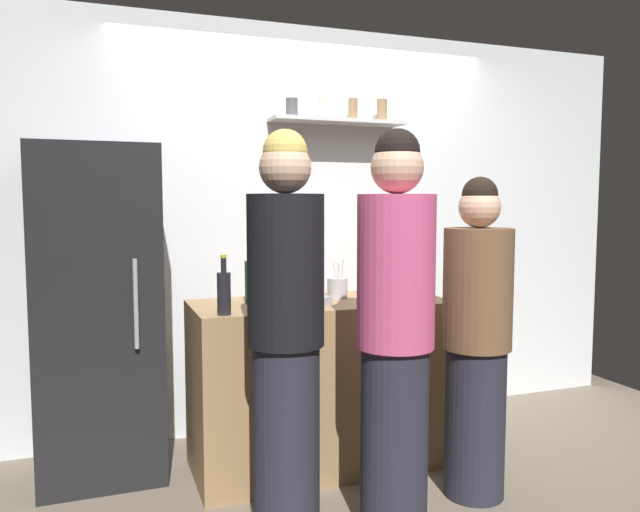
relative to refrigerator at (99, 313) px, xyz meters
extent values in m
plane|color=#726656|center=(1.33, -0.85, -0.89)|extent=(5.28, 5.28, 0.00)
cube|color=white|center=(1.33, 0.40, 0.41)|extent=(4.80, 0.10, 2.60)
cube|color=silver|center=(1.48, 0.24, 1.11)|extent=(0.88, 0.22, 0.02)
cylinder|color=#4C4C51|center=(1.17, 0.24, 1.18)|extent=(0.08, 0.08, 0.12)
cylinder|color=beige|center=(1.37, 0.24, 1.19)|extent=(0.06, 0.06, 0.14)
cylinder|color=olive|center=(1.58, 0.24, 1.19)|extent=(0.06, 0.06, 0.14)
cylinder|color=olive|center=(1.78, 0.24, 1.19)|extent=(0.07, 0.07, 0.14)
cube|color=black|center=(0.00, 0.00, 0.00)|extent=(0.63, 0.60, 1.77)
cylinder|color=#99999E|center=(0.17, -0.32, 0.09)|extent=(0.02, 0.02, 0.45)
cube|color=#9E7A51|center=(1.15, -0.31, -0.42)|extent=(1.40, 0.61, 0.93)
cube|color=gray|center=(0.98, -0.38, 0.07)|extent=(0.34, 0.24, 0.05)
cylinder|color=#B2B2B7|center=(1.28, -0.24, 0.10)|extent=(0.12, 0.12, 0.11)
cylinder|color=silver|center=(1.28, -0.26, 0.16)|extent=(0.01, 0.01, 0.17)
cylinder|color=silver|center=(1.31, -0.24, 0.17)|extent=(0.01, 0.03, 0.19)
cylinder|color=silver|center=(1.27, -0.26, 0.17)|extent=(0.03, 0.03, 0.18)
cylinder|color=silver|center=(1.29, -0.24, 0.16)|extent=(0.01, 0.02, 0.17)
cylinder|color=black|center=(0.57, -0.54, 0.15)|extent=(0.07, 0.07, 0.21)
cylinder|color=black|center=(0.57, -0.54, 0.29)|extent=(0.03, 0.03, 0.07)
cylinder|color=gold|center=(0.57, -0.54, 0.33)|extent=(0.03, 0.03, 0.02)
cylinder|color=#19471E|center=(0.78, -0.24, 0.16)|extent=(0.07, 0.07, 0.23)
cylinder|color=#19471E|center=(0.78, -0.24, 0.32)|extent=(0.03, 0.03, 0.09)
cylinder|color=black|center=(0.78, -0.24, 0.37)|extent=(0.03, 0.03, 0.02)
cylinder|color=silver|center=(1.73, -0.36, 0.15)|extent=(0.09, 0.09, 0.21)
cylinder|color=silver|center=(1.73, -0.36, 0.27)|extent=(0.05, 0.05, 0.03)
cylinder|color=yellow|center=(1.73, -0.36, 0.30)|extent=(0.06, 0.06, 0.02)
cylinder|color=#262633|center=(0.78, -0.89, -0.46)|extent=(0.30, 0.30, 0.84)
cylinder|color=black|center=(0.78, -0.89, 0.29)|extent=(0.34, 0.34, 0.67)
sphere|color=#D8AD8C|center=(0.78, -0.89, 0.74)|extent=(0.23, 0.23, 0.23)
sphere|color=#D8B759|center=(0.78, -0.89, 0.81)|extent=(0.19, 0.19, 0.19)
cylinder|color=#262633|center=(1.76, -0.91, -0.51)|extent=(0.30, 0.30, 0.75)
cylinder|color=brown|center=(1.76, -0.91, 0.17)|extent=(0.34, 0.34, 0.60)
sphere|color=#D8AD8C|center=(1.76, -0.91, 0.57)|extent=(0.20, 0.20, 0.20)
sphere|color=black|center=(1.76, -0.91, 0.63)|extent=(0.17, 0.17, 0.17)
cylinder|color=#262633|center=(1.22, -1.09, -0.46)|extent=(0.30, 0.30, 0.84)
cylinder|color=#D14C7F|center=(1.22, -1.09, 0.29)|extent=(0.34, 0.34, 0.67)
sphere|color=#D8AD8C|center=(1.22, -1.09, 0.74)|extent=(0.23, 0.23, 0.23)
sphere|color=black|center=(1.22, -1.09, 0.81)|extent=(0.19, 0.19, 0.19)
camera|label=1|loc=(-0.01, -3.47, 0.59)|focal=34.59mm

